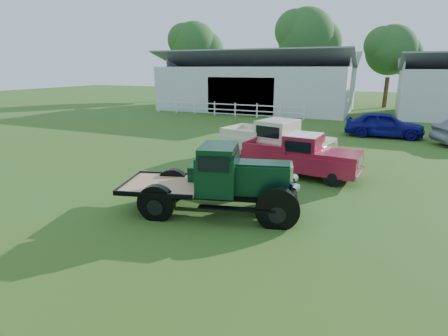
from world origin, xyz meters
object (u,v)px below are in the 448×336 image
at_px(red_pickup, 301,155).
at_px(misc_car_blue, 384,124).
at_px(vintage_flatbed, 215,179).
at_px(white_pickup, 275,142).

xyz_separation_m(red_pickup, misc_car_blue, (3.00, 10.08, -0.07)).
relative_size(red_pickup, misc_car_blue, 1.02).
height_order(vintage_flatbed, misc_car_blue, vintage_flatbed).
bearing_deg(vintage_flatbed, red_pickup, 57.06).
bearing_deg(white_pickup, misc_car_blue, 76.74).
height_order(white_pickup, misc_car_blue, white_pickup).
xyz_separation_m(vintage_flatbed, red_pickup, (1.52, 4.67, -0.17)).
height_order(red_pickup, white_pickup, white_pickup).
xyz_separation_m(white_pickup, misc_car_blue, (4.47, 8.57, -0.17)).
bearing_deg(red_pickup, misc_car_blue, 79.27).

